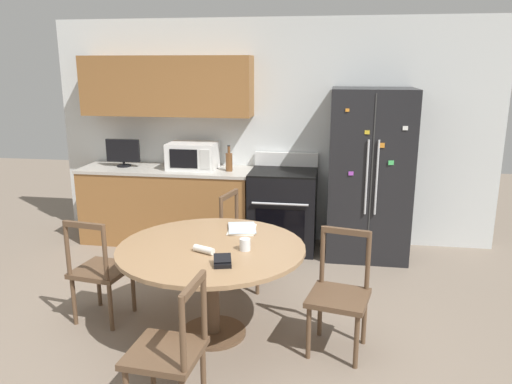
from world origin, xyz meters
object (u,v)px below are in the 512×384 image
at_px(countertop_tv, 123,152).
at_px(dining_chair_near, 170,353).
at_px(oven_range, 283,209).
at_px(dining_chair_left, 100,271).
at_px(dining_chair_right, 339,296).
at_px(refrigerator, 369,174).
at_px(wallet, 222,262).
at_px(microwave, 193,156).
at_px(counter_bottle, 229,161).
at_px(dining_chair_far, 245,241).
at_px(candle_glass, 245,245).

height_order(countertop_tv, dining_chair_near, countertop_tv).
height_order(oven_range, dining_chair_left, oven_range).
relative_size(countertop_tv, dining_chair_right, 0.45).
distance_m(refrigerator, wallet, 2.57).
distance_m(countertop_tv, dining_chair_right, 3.37).
relative_size(countertop_tv, dining_chair_left, 0.45).
relative_size(microwave, wallet, 3.63).
height_order(microwave, counter_bottle, microwave).
xyz_separation_m(dining_chair_left, dining_chair_near, (0.95, -1.06, 0.00)).
xyz_separation_m(dining_chair_right, dining_chair_far, (-0.90, 1.03, 0.00)).
relative_size(refrigerator, candle_glass, 20.53).
distance_m(counter_bottle, dining_chair_right, 2.47).
bearing_deg(countertop_tv, wallet, -53.93).
height_order(refrigerator, counter_bottle, refrigerator).
relative_size(microwave, counter_bottle, 1.86).
height_order(microwave, countertop_tv, countertop_tv).
distance_m(refrigerator, countertop_tv, 2.87).
relative_size(microwave, dining_chair_far, 0.61).
bearing_deg(refrigerator, microwave, 177.38).
relative_size(dining_chair_left, dining_chair_far, 1.00).
height_order(oven_range, dining_chair_far, oven_range).
bearing_deg(microwave, wallet, -69.54).
xyz_separation_m(dining_chair_right, dining_chair_near, (-0.99, -0.92, 0.00)).
bearing_deg(wallet, dining_chair_far, 93.87).
relative_size(dining_chair_left, dining_chair_right, 1.00).
distance_m(microwave, dining_chair_left, 2.07).
distance_m(microwave, dining_chair_right, 2.78).
bearing_deg(microwave, dining_chair_left, -96.93).
bearing_deg(oven_range, counter_bottle, -178.80).
height_order(refrigerator, oven_range, refrigerator).
relative_size(oven_range, dining_chair_near, 1.20).
relative_size(oven_range, wallet, 7.07).
bearing_deg(candle_glass, dining_chair_left, 174.07).
bearing_deg(candle_glass, wallet, -107.79).
relative_size(oven_range, countertop_tv, 2.68).
height_order(oven_range, counter_bottle, counter_bottle).
height_order(oven_range, candle_glass, oven_range).
distance_m(microwave, candle_glass, 2.34).
bearing_deg(dining_chair_far, oven_range, 178.71).
bearing_deg(candle_glass, refrigerator, 63.15).
xyz_separation_m(dining_chair_left, dining_chair_right, (1.94, -0.15, 0.00)).
distance_m(oven_range, microwave, 1.22).
distance_m(refrigerator, oven_range, 1.05).
bearing_deg(dining_chair_left, countertop_tv, 115.54).
bearing_deg(countertop_tv, dining_chair_left, -72.66).
xyz_separation_m(refrigerator, dining_chair_right, (-0.31, -2.02, -0.49)).
distance_m(oven_range, wallet, 2.38).
relative_size(oven_range, counter_bottle, 3.62).
height_order(oven_range, microwave, microwave).
relative_size(counter_bottle, dining_chair_right, 0.33).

